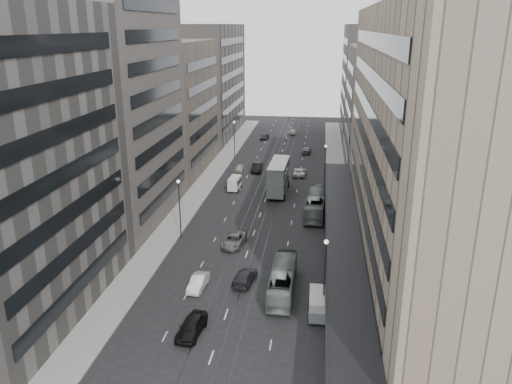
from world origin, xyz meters
The scene contains 29 objects.
ground centered at (0.00, 0.00, 0.00)m, with size 220.00×220.00×0.00m, color black.
sidewalk_right centered at (12.00, 37.50, 0.07)m, with size 4.00×125.00×0.15m, color gray.
sidewalk_left centered at (-12.00, 37.50, 0.07)m, with size 4.00×125.00×0.15m, color gray.
department_store centered at (21.45, 8.00, 14.95)m, with size 19.20×60.00×30.00m.
building_right_mid centered at (21.50, 52.00, 12.00)m, with size 15.00×28.00×24.00m, color #4C4641.
building_right_far centered at (21.50, 82.00, 14.00)m, with size 15.00×32.00×28.00m, color slate.
building_left_b centered at (-21.50, 19.00, 17.00)m, with size 15.00×26.00×34.00m, color #4C4641.
building_left_c centered at (-21.50, 46.00, 12.50)m, with size 15.00×28.00×25.00m, color #685F51.
building_left_d centered at (-21.50, 79.00, 14.00)m, with size 15.00×38.00×28.00m, color slate.
lamp_right_near centered at (9.70, -5.00, 5.20)m, with size 0.44×0.44×8.32m.
lamp_right_far centered at (9.70, 35.00, 5.20)m, with size 0.44×0.44×8.32m.
lamp_left_near centered at (-9.70, 12.00, 5.20)m, with size 0.44×0.44×8.32m.
lamp_left_far centered at (-9.70, 55.00, 5.20)m, with size 0.44×0.44×8.32m.
bus_near centered at (5.29, -0.85, 1.49)m, with size 2.50×10.68×2.98m, color gray.
bus_far centered at (8.50, 23.52, 1.67)m, with size 2.80×11.97×3.33m, color slate.
double_decker centered at (1.82, 33.00, 2.99)m, with size 3.37×10.21×5.54m.
vw_microbus centered at (9.20, -4.92, 1.31)m, with size 2.03×4.37×2.35m.
panel_van centered at (-5.95, 33.51, 1.33)m, with size 2.10×3.95×2.42m.
sedan_0 centered at (-2.57, -9.76, 0.83)m, with size 1.96×4.87×1.66m, color black.
sedan_1 centered at (-4.04, -1.23, 0.71)m, with size 1.51×4.32×1.42m, color white.
sedan_2 centered at (-2.06, 10.45, 0.72)m, with size 2.40×5.20×1.44m, color slate.
sedan_3 centered at (0.91, 0.69, 0.71)m, with size 2.00×4.92×1.43m, color black.
sedan_4 centered at (-7.04, 45.37, 0.67)m, with size 1.58×3.91×1.33m, color #B9AD99.
sedan_5 centered at (-3.57, 45.82, 0.86)m, with size 1.81×5.20×1.71m, color black.
sedan_6 centered at (4.97, 44.10, 0.70)m, with size 2.33×5.04×1.40m, color silver.
sedan_7 centered at (5.68, 62.17, 0.68)m, with size 1.91×4.70×1.36m, color #565659.
sedan_8 centered at (-5.41, 75.28, 0.71)m, with size 1.68×4.18×1.42m, color black.
sedan_9 centered at (1.35, 82.50, 0.67)m, with size 1.41×4.05×1.34m, color gray.
pedestrian centered at (11.83, -11.02, 1.09)m, with size 0.68×0.45×1.88m, color black.
Camera 1 is at (8.74, -49.08, 27.75)m, focal length 35.00 mm.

